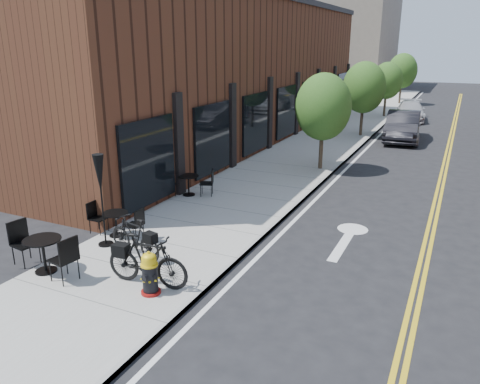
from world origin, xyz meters
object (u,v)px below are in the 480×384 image
Objects in this scene: fire_hydrant at (150,274)px; parked_car_a at (403,127)px; bistro_set_a at (43,250)px; bicycle_left at (135,237)px; parked_car_b at (403,126)px; parked_car_c at (410,111)px; patio_umbrella at (100,181)px; bistro_set_c at (188,182)px; bistro_set_b at (116,221)px; bicycle_right at (147,260)px.

parked_car_a is (2.51, 19.20, 0.18)m from fire_hydrant.
parked_car_a reaches higher than bistro_set_a.
parked_car_b is at bearing -179.50° from bicycle_left.
parked_car_c is at bearing 88.91° from bistro_set_a.
bicycle_left is at bearing -11.43° from patio_umbrella.
bistro_set_c is at bearing 98.98° from bistro_set_a.
bicycle_left is 1.01× the size of bistro_set_c.
bistro_set_b is at bearing 96.55° from bistro_set_a.
parked_car_b is at bearing 74.47° from patio_umbrella.
bicycle_right reaches higher than bistro_set_c.
bistro_set_b is 25.09m from parked_car_c.
bicycle_right reaches higher than bistro_set_b.
bistro_set_c is at bearing 92.97° from patio_umbrella.
bicycle_left is at bearing -105.06° from parked_car_c.
patio_umbrella is at bearing -109.41° from bistro_set_c.
patio_umbrella reaches higher than parked_car_a.
parked_car_b reaches higher than bistro_set_a.
bistro_set_c is (-2.44, 5.64, -0.12)m from bicycle_right.
bistro_set_a is at bearing -107.40° from parked_car_c.
bicycle_right is 1.14× the size of bistro_set_c.
parked_car_a is at bearing -81.10° from parked_car_b.
bicycle_left is at bearing 57.26° from bistro_set_a.
patio_umbrella reaches higher than bistro_set_c.
parked_car_c is at bearing 54.69° from bistro_set_c.
fire_hydrant is 0.20× the size of parked_car_b.
bicycle_left reaches higher than fire_hydrant.
parked_car_b reaches higher than bistro_set_b.
patio_umbrella is (0.23, 1.72, 1.17)m from bistro_set_a.
parked_car_c is at bearing 97.60° from fire_hydrant.
patio_umbrella reaches higher than parked_car_b.
parked_car_b is (4.95, 17.81, -1.03)m from patio_umbrella.
bicycle_left is 1.63m from patio_umbrella.
parked_car_a is at bearing 74.31° from patio_umbrella.
fire_hydrant is at bearing 13.68° from bistro_set_a.
bicycle_right is 2.77m from patio_umbrella.
bicycle_right is at bearing 145.51° from fire_hydrant.
bicycle_left is 0.89× the size of bicycle_right.
parked_car_c is at bearing 79.77° from patio_umbrella.
parked_car_c is (-0.39, 7.43, -0.14)m from parked_car_b.
parked_car_b is (5.18, 19.53, 0.14)m from bistro_set_a.
parked_car_c is at bearing 89.36° from parked_car_b.
parked_car_c reaches higher than bistro_set_a.
bistro_set_c is 0.38× the size of parked_car_c.
bicycle_left is 4.81m from bistro_set_c.
bicycle_right is at bearing -102.41° from parked_car_c.
fire_hydrant is at bearing -39.94° from bistro_set_b.
bistro_set_a is 2.31m from bistro_set_b.
parked_car_b is at bearing 97.05° from parked_car_a.
bicycle_right is 19.14m from parked_car_a.
parked_car_b is (5.18, 13.41, 0.21)m from bistro_set_c.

